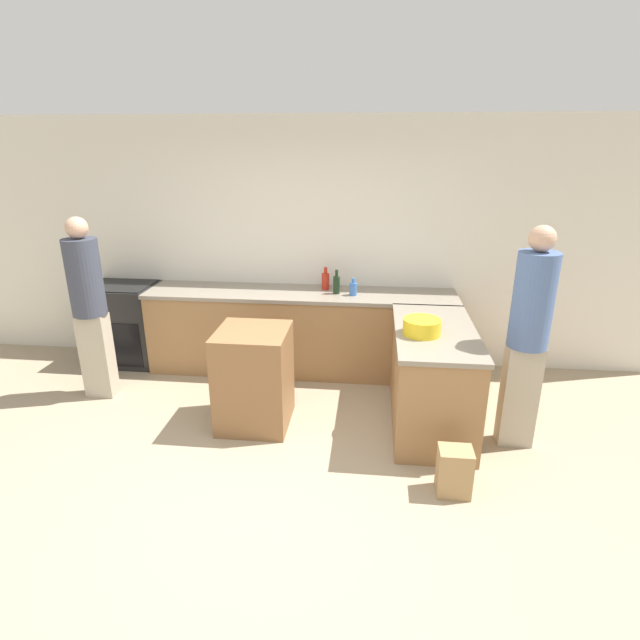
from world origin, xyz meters
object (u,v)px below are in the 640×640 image
at_px(person_at_peninsula, 529,331).
at_px(person_by_range, 89,302).
at_px(island_table, 254,378).
at_px(water_bottle_blue, 353,288).
at_px(range_oven, 125,324).
at_px(wine_bottle_dark, 336,284).
at_px(mixing_bowl, 422,327).
at_px(paper_bag, 454,471).
at_px(hot_sauce_bottle, 326,281).

bearing_deg(person_at_peninsula, person_by_range, 173.58).
distance_m(island_table, water_bottle_blue, 1.48).
xyz_separation_m(range_oven, wine_bottle_dark, (2.43, -0.03, 0.55)).
distance_m(mixing_bowl, person_at_peninsula, 0.83).
height_order(range_oven, person_by_range, person_by_range).
bearing_deg(mixing_bowl, wine_bottle_dark, 125.54).
xyz_separation_m(person_by_range, paper_bag, (3.32, -1.16, -0.80)).
distance_m(person_by_range, paper_bag, 3.61).
height_order(island_table, paper_bag, island_table).
xyz_separation_m(island_table, person_by_range, (-1.67, 0.35, 0.53)).
height_order(hot_sauce_bottle, water_bottle_blue, hot_sauce_bottle).
xyz_separation_m(island_table, mixing_bowl, (1.44, 0.04, 0.53)).
bearing_deg(island_table, water_bottle_blue, 53.65).
bearing_deg(island_table, hot_sauce_bottle, 68.75).
bearing_deg(mixing_bowl, island_table, -178.51).
height_order(mixing_bowl, wine_bottle_dark, wine_bottle_dark).
relative_size(island_table, paper_bag, 2.47).
height_order(hot_sauce_bottle, paper_bag, hot_sauce_bottle).
relative_size(range_oven, person_at_peninsula, 0.50).
xyz_separation_m(range_oven, mixing_bowl, (3.23, -1.15, 0.52)).
bearing_deg(wine_bottle_dark, hot_sauce_bottle, 130.99).
bearing_deg(mixing_bowl, range_oven, 160.38).
bearing_deg(water_bottle_blue, hot_sauce_bottle, 147.88).
xyz_separation_m(person_at_peninsula, paper_bag, (-0.60, -0.72, -0.83)).
relative_size(island_table, wine_bottle_dark, 3.46).
xyz_separation_m(island_table, hot_sauce_bottle, (0.51, 1.31, 0.56)).
xyz_separation_m(mixing_bowl, hot_sauce_bottle, (-0.93, 1.27, 0.03)).
relative_size(water_bottle_blue, paper_bag, 0.51).
relative_size(person_by_range, person_at_peninsula, 0.97).
height_order(island_table, water_bottle_blue, water_bottle_blue).
height_order(hot_sauce_bottle, person_at_peninsula, person_at_peninsula).
height_order(range_oven, island_table, range_oven).
xyz_separation_m(mixing_bowl, person_by_range, (-3.11, 0.32, 0.01)).
bearing_deg(range_oven, wine_bottle_dark, -0.80).
bearing_deg(paper_bag, wine_bottle_dark, 117.22).
distance_m(wine_bottle_dark, person_by_range, 2.44).
xyz_separation_m(mixing_bowl, wine_bottle_dark, (-0.80, 1.12, 0.04)).
relative_size(range_oven, paper_bag, 2.54).
bearing_deg(paper_bag, mixing_bowl, 104.08).
bearing_deg(person_at_peninsula, wine_bottle_dark, 142.43).
xyz_separation_m(water_bottle_blue, person_by_range, (-2.49, -0.76, 0.00)).
relative_size(range_oven, water_bottle_blue, 4.97).
distance_m(wine_bottle_dark, water_bottle_blue, 0.19).
bearing_deg(person_by_range, mixing_bowl, -5.82).
relative_size(mixing_bowl, paper_bag, 0.87).
height_order(water_bottle_blue, person_by_range, person_by_range).
bearing_deg(hot_sauce_bottle, water_bottle_blue, -32.12).
relative_size(mixing_bowl, person_at_peninsula, 0.17).
distance_m(range_oven, wine_bottle_dark, 2.49).
xyz_separation_m(mixing_bowl, person_at_peninsula, (0.82, -0.12, 0.04)).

